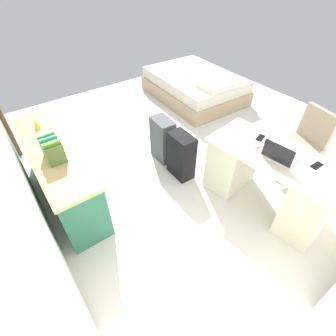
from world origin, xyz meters
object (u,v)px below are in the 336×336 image
at_px(suitcase_black, 181,156).
at_px(laptop, 279,155).
at_px(credenza, 60,173).
at_px(cell_phone_near_laptop, 317,166).
at_px(figurine_small, 36,124).
at_px(bed, 195,86).
at_px(desk, 269,180).
at_px(computer_mouse, 258,145).
at_px(office_chair, 300,148).
at_px(suitcase_spare_grey, 163,140).
at_px(cell_phone_by_mouse, 260,138).

xyz_separation_m(suitcase_black, laptop, (-1.04, -0.42, 0.49)).
height_order(credenza, cell_phone_near_laptop, cell_phone_near_laptop).
distance_m(credenza, figurine_small, 0.64).
distance_m(bed, cell_phone_near_laptop, 3.20).
bearing_deg(bed, desk, 155.94).
xyz_separation_m(suitcase_black, computer_mouse, (-0.77, -0.43, 0.46)).
relative_size(credenza, suitcase_black, 2.84).
bearing_deg(computer_mouse, credenza, 46.84).
relative_size(desk, office_chair, 1.61).
xyz_separation_m(bed, cell_phone_near_laptop, (-2.99, 1.03, 0.52)).
distance_m(desk, figurine_small, 2.79).
xyz_separation_m(office_chair, computer_mouse, (0.11, 0.84, 0.35)).
distance_m(desk, suitcase_spare_grey, 1.51).
bearing_deg(credenza, cell_phone_near_laptop, -132.40).
relative_size(office_chair, credenza, 0.52).
bearing_deg(laptop, desk, -56.44).
height_order(office_chair, bed, office_chair).
distance_m(cell_phone_by_mouse, figurine_small, 2.62).
bearing_deg(credenza, office_chair, -117.98).
xyz_separation_m(office_chair, figurine_small, (1.90, 2.68, 0.38)).
height_order(cell_phone_near_laptop, cell_phone_by_mouse, same).
relative_size(bed, figurine_small, 17.77).
bearing_deg(cell_phone_by_mouse, suitcase_spare_grey, 9.64).
height_order(suitcase_spare_grey, laptop, laptop).
distance_m(bed, suitcase_spare_grey, 2.06).
distance_m(office_chair, credenza, 3.03).
height_order(office_chair, cell_phone_near_laptop, office_chair).
relative_size(desk, cell_phone_by_mouse, 11.13).
height_order(desk, suitcase_black, desk).
bearing_deg(office_chair, computer_mouse, 82.73).
distance_m(credenza, bed, 3.27).
xyz_separation_m(computer_mouse, cell_phone_by_mouse, (0.08, -0.15, -0.01)).
distance_m(bed, suitcase_black, 2.36).
xyz_separation_m(office_chair, suitcase_spare_grey, (1.32, 1.26, -0.10)).
xyz_separation_m(office_chair, cell_phone_near_laptop, (-0.45, 0.63, 0.34)).
xyz_separation_m(credenza, cell_phone_by_mouse, (-1.23, -1.98, 0.39)).
distance_m(desk, suitcase_black, 1.11).
bearing_deg(laptop, computer_mouse, -1.51).
distance_m(suitcase_black, cell_phone_by_mouse, 1.00).
xyz_separation_m(desk, office_chair, (0.11, -0.79, 0.02)).
bearing_deg(office_chair, cell_phone_near_laptop, 125.37).
height_order(credenza, figurine_small, figurine_small).
height_order(office_chair, computer_mouse, office_chair).
distance_m(suitcase_spare_grey, figurine_small, 1.61).
bearing_deg(office_chair, laptop, 100.37).
xyz_separation_m(bed, figurine_small, (-0.64, 3.07, 0.56)).
bearing_deg(desk, cell_phone_by_mouse, -17.51).
bearing_deg(suitcase_black, office_chair, -123.94).
distance_m(desk, credenza, 2.43).
relative_size(credenza, cell_phone_near_laptop, 13.24).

